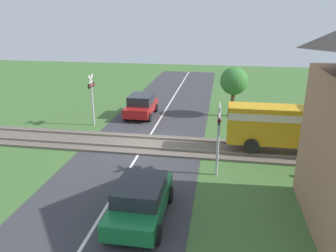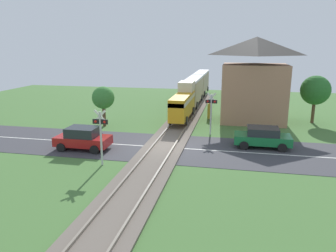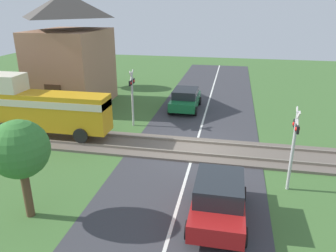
# 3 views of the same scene
# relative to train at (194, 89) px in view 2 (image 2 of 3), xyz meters

# --- Properties ---
(ground_plane) EXTENTS (60.00, 60.00, 0.00)m
(ground_plane) POSITION_rel_train_xyz_m (0.00, -16.31, -1.89)
(ground_plane) COLOR #426B33
(road_surface) EXTENTS (48.00, 6.40, 0.02)m
(road_surface) POSITION_rel_train_xyz_m (0.00, -16.31, -1.88)
(road_surface) COLOR #38383D
(road_surface) RESTS_ON ground_plane
(track_bed) EXTENTS (2.80, 48.00, 0.24)m
(track_bed) POSITION_rel_train_xyz_m (0.00, -16.31, -1.82)
(track_bed) COLOR #665B51
(track_bed) RESTS_ON ground_plane
(train) EXTENTS (1.58, 23.39, 3.18)m
(train) POSITION_rel_train_xyz_m (0.00, 0.00, 0.00)
(train) COLOR gold
(train) RESTS_ON track_bed
(car_near_crossing) EXTENTS (3.63, 1.86, 1.52)m
(car_near_crossing) POSITION_rel_train_xyz_m (-5.27, -17.75, -1.10)
(car_near_crossing) COLOR #A81919
(car_near_crossing) RESTS_ON ground_plane
(car_far_side) EXTENTS (3.78, 1.89, 1.41)m
(car_far_side) POSITION_rel_train_xyz_m (6.58, -14.87, -1.14)
(car_far_side) COLOR #197038
(car_far_side) RESTS_ON ground_plane
(crossing_signal_west_approach) EXTENTS (0.90, 0.18, 3.31)m
(crossing_signal_west_approach) POSITION_rel_train_xyz_m (-2.84, -20.31, 0.23)
(crossing_signal_west_approach) COLOR #B7B7B7
(crossing_signal_west_approach) RESTS_ON ground_plane
(crossing_signal_east_approach) EXTENTS (0.90, 0.18, 3.31)m
(crossing_signal_east_approach) POSITION_rel_train_xyz_m (2.84, -12.30, 0.23)
(crossing_signal_east_approach) COLOR #B7B7B7
(crossing_signal_east_approach) RESTS_ON ground_plane
(station_building) EXTENTS (6.04, 4.71, 7.54)m
(station_building) POSITION_rel_train_xyz_m (6.24, -6.94, 1.79)
(station_building) COLOR #AD7A5B
(station_building) RESTS_ON ground_plane
(pedestrian_by_station) EXTENTS (0.42, 0.42, 1.71)m
(pedestrian_by_station) POSITION_rel_train_xyz_m (2.32, -6.64, -1.11)
(pedestrian_by_station) COLOR gold
(pedestrian_by_station) RESTS_ON ground_plane
(tree_by_station) EXTENTS (2.58, 2.58, 4.25)m
(tree_by_station) POSITION_rel_train_xyz_m (11.53, -6.48, 1.05)
(tree_by_station) COLOR brown
(tree_by_station) RESTS_ON ground_plane
(tree_roadside_hedge) EXTENTS (1.90, 1.90, 3.45)m
(tree_roadside_hedge) POSITION_rel_train_xyz_m (-6.35, -11.44, 0.58)
(tree_roadside_hedge) COLOR brown
(tree_roadside_hedge) RESTS_ON ground_plane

